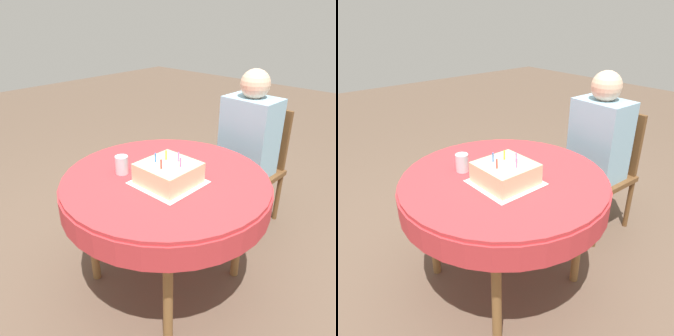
% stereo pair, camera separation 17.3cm
% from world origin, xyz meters
% --- Properties ---
extents(ground_plane, '(12.00, 12.00, 0.00)m').
position_xyz_m(ground_plane, '(0.00, 0.00, 0.00)').
color(ground_plane, brown).
extents(dining_table, '(1.15, 1.15, 0.71)m').
position_xyz_m(dining_table, '(0.00, 0.00, 0.63)').
color(dining_table, '#BC3338').
rests_on(dining_table, ground_plane).
extents(chair, '(0.46, 0.46, 0.89)m').
position_xyz_m(chair, '(0.00, 0.95, 0.48)').
color(chair, brown).
rests_on(chair, ground_plane).
extents(person, '(0.38, 0.36, 1.19)m').
position_xyz_m(person, '(0.00, 0.86, 0.71)').
color(person, '#DBB293').
rests_on(person, ground_plane).
extents(napkin, '(0.32, 0.32, 0.00)m').
position_xyz_m(napkin, '(0.06, -0.04, 0.72)').
color(napkin, white).
rests_on(napkin, dining_table).
extents(birthday_cake, '(0.27, 0.27, 0.16)m').
position_xyz_m(birthday_cake, '(0.06, -0.04, 0.77)').
color(birthday_cake, beige).
rests_on(birthday_cake, dining_table).
extents(drinking_glass, '(0.07, 0.07, 0.10)m').
position_xyz_m(drinking_glass, '(-0.20, -0.13, 0.77)').
color(drinking_glass, silver).
rests_on(drinking_glass, dining_table).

